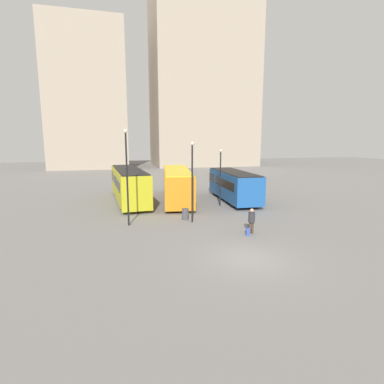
{
  "coord_description": "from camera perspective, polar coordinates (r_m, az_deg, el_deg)",
  "views": [
    {
      "loc": [
        -6.47,
        -13.23,
        5.91
      ],
      "look_at": [
        -0.39,
        9.86,
        1.83
      ],
      "focal_mm": 28.0,
      "sensor_mm": 36.0,
      "label": 1
    }
  ],
  "objects": [
    {
      "name": "ground_plane",
      "position": [
        15.87,
        10.73,
        -12.36
      ],
      "size": [
        160.0,
        160.0,
        0.0
      ],
      "primitive_type": "plane",
      "color": "slate"
    },
    {
      "name": "building_block_left",
      "position": [
        73.32,
        -19.25,
        16.48
      ],
      "size": [
        16.21,
        15.84,
        30.48
      ],
      "color": "tan",
      "rests_on": "ground_plane"
    },
    {
      "name": "building_block_right",
      "position": [
        77.42,
        2.0,
        21.69
      ],
      "size": [
        23.96,
        16.14,
        44.04
      ],
      "color": "tan",
      "rests_on": "ground_plane"
    },
    {
      "name": "bus_0",
      "position": [
        30.08,
        -11.93,
        1.53
      ],
      "size": [
        3.25,
        11.64,
        3.22
      ],
      "rotation": [
        0.0,
        0.0,
        1.63
      ],
      "color": "gold",
      "rests_on": "ground_plane"
    },
    {
      "name": "bus_1",
      "position": [
        30.11,
        -2.88,
        1.63
      ],
      "size": [
        4.44,
        12.12,
        3.11
      ],
      "rotation": [
        0.0,
        0.0,
        1.41
      ],
      "color": "orange",
      "rests_on": "ground_plane"
    },
    {
      "name": "bus_2",
      "position": [
        30.19,
        7.89,
        1.37
      ],
      "size": [
        3.14,
        9.45,
        2.93
      ],
      "rotation": [
        0.0,
        0.0,
        1.51
      ],
      "color": "#1E56A3",
      "rests_on": "ground_plane"
    },
    {
      "name": "traveler",
      "position": [
        19.7,
        11.28,
        -5.01
      ],
      "size": [
        0.54,
        0.54,
        1.65
      ],
      "rotation": [
        0.0,
        0.0,
        1.23
      ],
      "color": "#4C3828",
      "rests_on": "ground_plane"
    },
    {
      "name": "suitcase",
      "position": [
        19.43,
        10.62,
        -7.37
      ],
      "size": [
        0.3,
        0.38,
        0.76
      ],
      "rotation": [
        0.0,
        0.0,
        1.23
      ],
      "color": "#334CB2",
      "rests_on": "ground_plane"
    },
    {
      "name": "lamp_post_0",
      "position": [
        27.43,
        5.43,
        3.73
      ],
      "size": [
        0.28,
        0.28,
        5.18
      ],
      "color": "black",
      "rests_on": "ground_plane"
    },
    {
      "name": "lamp_post_1",
      "position": [
        21.54,
        0.04,
        3.11
      ],
      "size": [
        0.28,
        0.28,
        5.87
      ],
      "color": "black",
      "rests_on": "ground_plane"
    },
    {
      "name": "lamp_post_2",
      "position": [
        21.13,
        -12.3,
        3.94
      ],
      "size": [
        0.28,
        0.28,
        6.71
      ],
      "color": "black",
      "rests_on": "ground_plane"
    },
    {
      "name": "trash_bin",
      "position": [
        22.82,
        -1.29,
        -4.23
      ],
      "size": [
        0.52,
        0.52,
        0.85
      ],
      "color": "#47474C",
      "rests_on": "ground_plane"
    }
  ]
}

